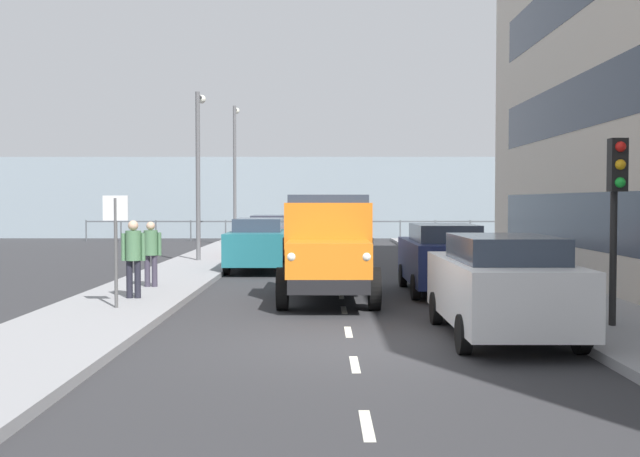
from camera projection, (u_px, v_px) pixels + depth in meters
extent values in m
plane|color=#2D2D30|center=(337.00, 275.00, 23.65)|extent=(80.00, 80.00, 0.00)
cube|color=gray|center=(491.00, 273.00, 23.64)|extent=(2.58, 41.43, 0.15)
cube|color=gray|center=(183.00, 273.00, 23.67)|extent=(2.58, 41.43, 0.15)
cube|color=silver|center=(367.00, 425.00, 7.80)|extent=(0.12, 1.10, 0.01)
cube|color=silver|center=(355.00, 364.00, 10.70)|extent=(0.12, 1.10, 0.01)
cube|color=silver|center=(348.00, 332.00, 13.36)|extent=(0.12, 1.10, 0.01)
cube|color=silver|center=(344.00, 310.00, 16.05)|extent=(0.12, 1.10, 0.01)
cube|color=silver|center=(341.00, 296.00, 18.40)|extent=(0.12, 1.10, 0.01)
cube|color=silver|center=(339.00, 283.00, 21.25)|extent=(0.12, 1.10, 0.01)
cube|color=silver|center=(337.00, 275.00, 23.47)|extent=(0.12, 1.10, 0.01)
cube|color=silver|center=(336.00, 269.00, 25.80)|extent=(0.12, 1.10, 0.01)
cube|color=silver|center=(335.00, 262.00, 28.47)|extent=(0.12, 1.10, 0.01)
cube|color=silver|center=(334.00, 257.00, 31.18)|extent=(0.12, 1.10, 0.01)
cube|color=silver|center=(333.00, 252.00, 34.15)|extent=(0.12, 1.10, 0.01)
cube|color=silver|center=(332.00, 248.00, 36.94)|extent=(0.12, 1.10, 0.01)
cube|color=silver|center=(331.00, 245.00, 39.61)|extent=(0.12, 1.10, 0.01)
cube|color=#84939E|center=(330.00, 198.00, 47.27)|extent=(80.00, 0.80, 5.00)
cylinder|color=#4C5156|center=(575.00, 231.00, 43.69)|extent=(0.08, 0.08, 1.20)
cylinder|color=#4C5156|center=(540.00, 231.00, 43.70)|extent=(0.08, 0.08, 1.20)
cylinder|color=#4C5156|center=(505.00, 231.00, 43.70)|extent=(0.08, 0.08, 1.20)
cylinder|color=#4C5156|center=(470.00, 231.00, 43.71)|extent=(0.08, 0.08, 1.20)
cylinder|color=#4C5156|center=(435.00, 231.00, 43.72)|extent=(0.08, 0.08, 1.20)
cylinder|color=#4C5156|center=(400.00, 231.00, 43.72)|extent=(0.08, 0.08, 1.20)
cylinder|color=#4C5156|center=(365.00, 231.00, 43.73)|extent=(0.08, 0.08, 1.20)
cylinder|color=#4C5156|center=(330.00, 231.00, 43.74)|extent=(0.08, 0.08, 1.20)
cylinder|color=#4C5156|center=(295.00, 231.00, 43.74)|extent=(0.08, 0.08, 1.20)
cylinder|color=#4C5156|center=(261.00, 231.00, 43.75)|extent=(0.08, 0.08, 1.20)
cylinder|color=#4C5156|center=(226.00, 231.00, 43.76)|extent=(0.08, 0.08, 1.20)
cylinder|color=#4C5156|center=(191.00, 231.00, 43.76)|extent=(0.08, 0.08, 1.20)
cylinder|color=#4C5156|center=(156.00, 231.00, 43.77)|extent=(0.08, 0.08, 1.20)
cylinder|color=#4C5156|center=(121.00, 231.00, 43.78)|extent=(0.08, 0.08, 1.20)
cylinder|color=#4C5156|center=(86.00, 231.00, 43.78)|extent=(0.08, 0.08, 1.20)
cube|color=#4C5156|center=(330.00, 222.00, 43.72)|extent=(28.00, 0.08, 0.08)
cube|color=black|center=(328.00, 274.00, 17.71)|extent=(1.64, 5.60, 0.30)
cube|color=orange|center=(329.00, 258.00, 15.85)|extent=(1.72, 1.90, 0.70)
cube|color=silver|center=(329.00, 263.00, 14.95)|extent=(1.16, 0.08, 0.56)
sphere|color=white|center=(366.00, 257.00, 14.94)|extent=(0.20, 0.20, 0.20)
sphere|color=white|center=(291.00, 257.00, 14.95)|extent=(0.20, 0.20, 0.20)
cube|color=orange|center=(328.00, 228.00, 17.34)|extent=(1.93, 1.34, 1.15)
cube|color=#2D3847|center=(328.00, 207.00, 17.32)|extent=(1.78, 1.23, 0.56)
cube|color=#2D2319|center=(328.00, 260.00, 19.05)|extent=(2.10, 2.80, 0.16)
cube|color=black|center=(368.00, 247.00, 19.03)|extent=(0.08, 2.80, 0.56)
cube|color=black|center=(287.00, 247.00, 19.04)|extent=(0.08, 2.80, 0.56)
cylinder|color=black|center=(375.00, 289.00, 16.03)|extent=(0.24, 0.90, 0.90)
cylinder|color=black|center=(282.00, 289.00, 16.04)|extent=(0.24, 0.90, 0.90)
cylinder|color=black|center=(366.00, 274.00, 19.25)|extent=(0.24, 0.90, 0.90)
cylinder|color=black|center=(289.00, 274.00, 19.26)|extent=(0.24, 0.90, 0.90)
cube|color=white|center=(501.00, 290.00, 12.78)|extent=(1.85, 4.47, 1.00)
cube|color=#2D3847|center=(504.00, 248.00, 12.56)|extent=(1.52, 2.46, 0.42)
cylinder|color=black|center=(436.00, 308.00, 14.19)|extent=(0.18, 0.60, 0.60)
cylinder|color=black|center=(531.00, 308.00, 14.19)|extent=(0.18, 0.60, 0.60)
cylinder|color=black|center=(464.00, 334.00, 11.42)|extent=(0.18, 0.60, 0.60)
cylinder|color=black|center=(581.00, 334.00, 11.41)|extent=(0.18, 0.60, 0.60)
cube|color=navy|center=(442.00, 261.00, 19.02)|extent=(1.77, 4.48, 1.00)
cube|color=#2D3847|center=(444.00, 233.00, 18.80)|extent=(1.45, 2.46, 0.42)
cylinder|color=black|center=(403.00, 275.00, 20.43)|extent=(0.18, 0.60, 0.60)
cylinder|color=black|center=(466.00, 276.00, 20.43)|extent=(0.18, 0.60, 0.60)
cylinder|color=black|center=(415.00, 287.00, 17.66)|extent=(0.18, 0.60, 0.60)
cylinder|color=black|center=(488.00, 287.00, 17.65)|extent=(0.18, 0.60, 0.60)
cube|color=#1E6670|center=(259.00, 247.00, 25.03)|extent=(1.86, 4.64, 1.00)
cube|color=#2D3847|center=(259.00, 225.00, 25.21)|extent=(1.52, 2.55, 0.42)
cylinder|color=black|center=(284.00, 265.00, 23.61)|extent=(0.18, 0.60, 0.60)
cylinder|color=black|center=(227.00, 265.00, 23.62)|extent=(0.18, 0.60, 0.60)
cylinder|color=black|center=(288.00, 258.00, 26.49)|extent=(0.18, 0.60, 0.60)
cylinder|color=black|center=(237.00, 258.00, 26.49)|extent=(0.18, 0.60, 0.60)
cube|color=#B21E1E|center=(271.00, 238.00, 30.76)|extent=(1.80, 4.49, 1.00)
cube|color=#2D3847|center=(271.00, 220.00, 30.94)|extent=(1.48, 2.47, 0.42)
cylinder|color=black|center=(291.00, 253.00, 29.39)|extent=(0.18, 0.60, 0.60)
cylinder|color=black|center=(246.00, 253.00, 29.39)|extent=(0.18, 0.60, 0.60)
cylinder|color=black|center=(293.00, 248.00, 32.17)|extent=(0.18, 0.60, 0.60)
cylinder|color=black|center=(253.00, 248.00, 32.17)|extent=(0.18, 0.60, 0.60)
cylinder|color=black|center=(138.00, 279.00, 16.84)|extent=(0.14, 0.14, 0.83)
cylinder|color=black|center=(130.00, 279.00, 16.84)|extent=(0.14, 0.14, 0.83)
cylinder|color=#47724C|center=(133.00, 246.00, 16.82)|extent=(0.34, 0.34, 0.66)
cylinder|color=#47724C|center=(143.00, 247.00, 16.82)|extent=(0.09, 0.09, 0.61)
cylinder|color=#47724C|center=(123.00, 247.00, 16.82)|extent=(0.09, 0.09, 0.61)
sphere|color=tan|center=(133.00, 226.00, 16.80)|extent=(0.23, 0.23, 0.23)
cylinder|color=#383342|center=(155.00, 271.00, 19.08)|extent=(0.14, 0.14, 0.79)
cylinder|color=#383342|center=(147.00, 271.00, 19.08)|extent=(0.14, 0.14, 0.79)
cylinder|color=#47724C|center=(151.00, 243.00, 19.06)|extent=(0.34, 0.34, 0.62)
cylinder|color=#47724C|center=(160.00, 244.00, 19.06)|extent=(0.09, 0.09, 0.57)
cylinder|color=#47724C|center=(142.00, 244.00, 19.06)|extent=(0.09, 0.09, 0.57)
sphere|color=tan|center=(151.00, 226.00, 19.04)|extent=(0.21, 0.21, 0.21)
cylinder|color=black|center=(613.00, 233.00, 13.11)|extent=(0.12, 0.12, 3.20)
cube|color=black|center=(618.00, 165.00, 12.93)|extent=(0.28, 0.24, 0.90)
sphere|color=red|center=(621.00, 147.00, 12.80)|extent=(0.18, 0.18, 0.18)
sphere|color=orange|center=(620.00, 165.00, 12.81)|extent=(0.18, 0.18, 0.18)
sphere|color=green|center=(620.00, 183.00, 12.82)|extent=(0.18, 0.18, 0.18)
cylinder|color=#59595B|center=(198.00, 176.00, 27.61)|extent=(0.16, 0.16, 6.08)
cylinder|color=#59595B|center=(200.00, 96.00, 27.96)|extent=(0.10, 0.90, 0.10)
sphere|color=silver|center=(201.00, 99.00, 28.41)|extent=(0.32, 0.32, 0.32)
cylinder|color=#59595B|center=(235.00, 175.00, 38.95)|extent=(0.16, 0.16, 6.98)
cylinder|color=#59595B|center=(235.00, 109.00, 39.28)|extent=(0.10, 0.90, 0.10)
sphere|color=silver|center=(236.00, 111.00, 39.73)|extent=(0.32, 0.32, 0.32)
cylinder|color=#4C4C4C|center=(116.00, 253.00, 15.30)|extent=(0.07, 0.07, 2.20)
cube|color=silver|center=(115.00, 208.00, 15.26)|extent=(0.50, 0.04, 0.50)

